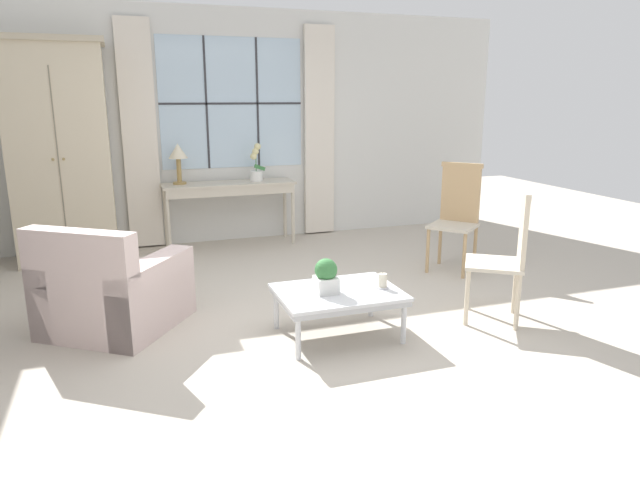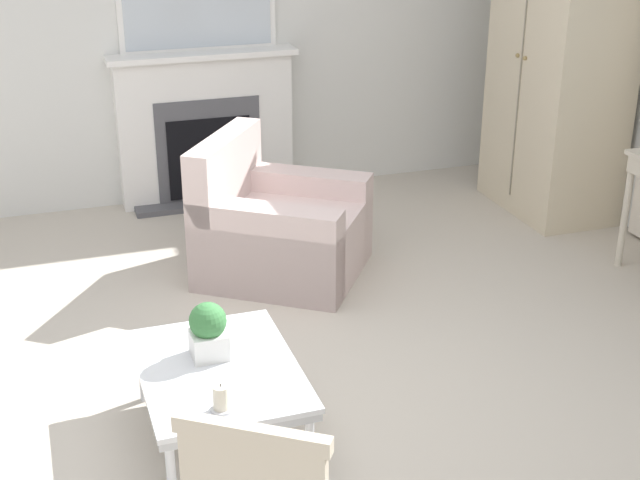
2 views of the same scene
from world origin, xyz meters
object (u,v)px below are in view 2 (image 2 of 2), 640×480
Objects in this scene: coffee_table at (219,375)px; pillar_candle at (221,400)px; fireplace at (205,112)px; armoire at (561,49)px; potted_plant_small at (208,330)px; armchair_upholstered at (278,231)px.

pillar_candle is (0.33, -0.06, 0.09)m from coffee_table.
fireplace is 3.44m from pillar_candle.
armoire is 9.05× the size of potted_plant_small.
armoire reaches higher than fireplace.
coffee_table is at bearing -55.03° from armoire.
armoire is 1.88× the size of armchair_upholstered.
armchair_upholstered is at bearing 155.43° from coffee_table.
coffee_table is at bearing 9.11° from potted_plant_small.
pillar_candle reaches higher than coffee_table.
armchair_upholstered reaches higher than pillar_candle.
fireplace is 1.50m from armchair_upholstered.
armchair_upholstered reaches higher than coffee_table.
fireplace is at bearing 168.42° from potted_plant_small.
armchair_upholstered is at bearing 153.44° from potted_plant_small.
armoire is 3.91m from pillar_candle.
armoire is 3.68m from coffee_table.
coffee_table is at bearing 169.71° from pillar_candle.
fireplace is 0.90× the size of armoire.
pillar_candle is (3.37, -0.64, -0.27)m from fireplace.
armchair_upholstered is 9.98× the size of pillar_candle.
potted_plant_small is (-0.10, -0.02, 0.17)m from coffee_table.
armoire reaches higher than pillar_candle.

